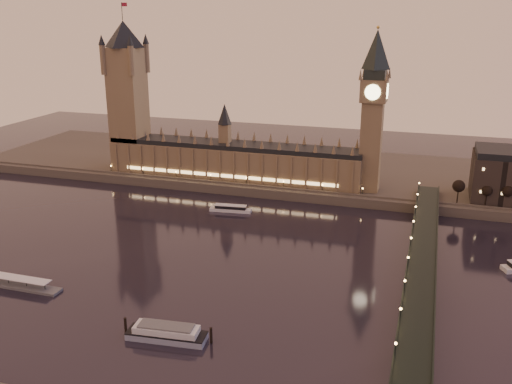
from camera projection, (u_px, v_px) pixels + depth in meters
ground at (228, 261)px, 282.54m from camera, size 700.00×700.00×0.00m
far_embankment at (342, 174)px, 422.88m from camera, size 560.00×130.00×6.00m
palace_of_westminster at (233, 156)px, 397.33m from camera, size 180.00×26.62×52.00m
victoria_tower at (127, 88)px, 406.81m from camera, size 31.68×31.68×118.00m
big_ben at (373, 102)px, 357.46m from camera, size 17.68×17.68×104.00m
westminster_bridge at (420, 276)px, 254.59m from camera, size 13.20×260.00×15.30m
bare_tree_0 at (461, 187)px, 344.80m from camera, size 6.89×6.89×14.01m
bare_tree_1 at (485, 189)px, 340.91m from camera, size 6.89×6.89×14.01m
bare_tree_2 at (509, 192)px, 337.01m from camera, size 6.89×6.89×14.01m
cruise_boat_a at (231, 209)px, 352.23m from camera, size 26.36×8.42×4.14m
moored_barge at (167, 333)px, 214.97m from camera, size 35.11×11.46×6.46m
pontoon_pier at (19, 285)px, 256.01m from camera, size 40.99×6.83×10.93m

